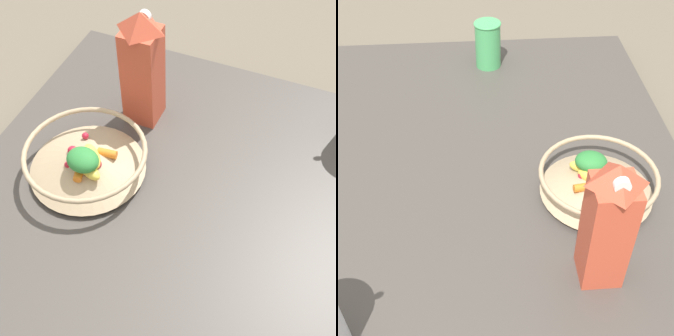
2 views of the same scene
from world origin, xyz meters
The scene contains 4 objects.
ground_plane centered at (0.00, 0.00, 0.00)m, with size 6.00×6.00×0.00m, color #665B4C.
countertop centered at (0.00, 0.00, 0.02)m, with size 1.10×1.10×0.03m.
fruit_bowl centered at (0.33, -0.13, 0.07)m, with size 0.24×0.24×0.09m.
milk_carton centered at (0.29, -0.32, 0.16)m, with size 0.07×0.07×0.26m.
Camera 1 is at (-0.04, 0.35, 0.77)m, focal length 50.00 mm.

